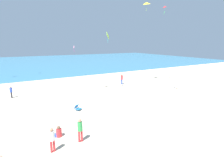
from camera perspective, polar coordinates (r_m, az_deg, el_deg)
ground_plane at (r=23.41m, az=-5.15°, el=-4.15°), size 120.00×120.00×0.00m
ocean_water at (r=62.79m, az=-20.58°, el=5.32°), size 120.00×60.00×0.05m
beach_chair_mid_beach at (r=17.07m, az=-11.65°, el=-9.67°), size 0.78×0.81×0.56m
beach_chair_far_right at (r=26.24m, az=20.70°, el=-2.61°), size 0.80×0.79×0.52m
person_0 at (r=23.47m, az=-31.07°, el=-3.71°), size 0.36×0.36×1.45m
person_1 at (r=11.76m, az=-10.78°, el=-16.41°), size 0.32×0.32×1.62m
person_2 at (r=12.98m, az=-17.75°, el=-17.12°), size 0.72×0.62×0.81m
person_3 at (r=26.68m, az=3.34°, el=-0.02°), size 0.35×0.35×1.64m
person_4 at (r=11.24m, az=-19.69°, el=-18.58°), size 0.37×0.37×1.56m
kite_yellow at (r=27.02m, az=11.60°, el=23.76°), size 0.99×1.04×1.24m
kite_pink at (r=32.48m, az=-12.83°, el=10.29°), size 0.18×0.52×1.25m
kite_red at (r=27.35m, az=17.41°, el=22.24°), size 0.67×0.72×1.24m
kite_lime at (r=21.71m, az=-1.44°, el=14.31°), size 0.62×0.75×1.34m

